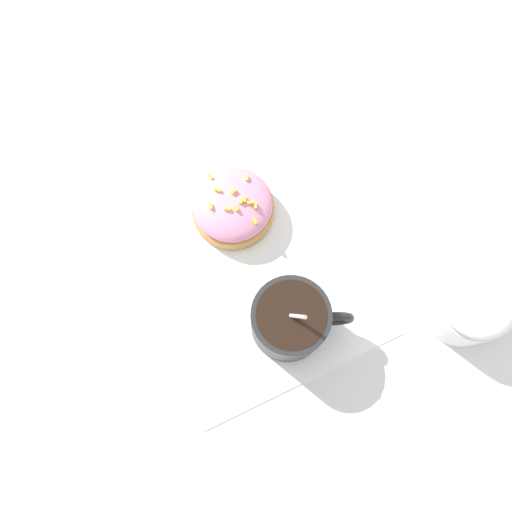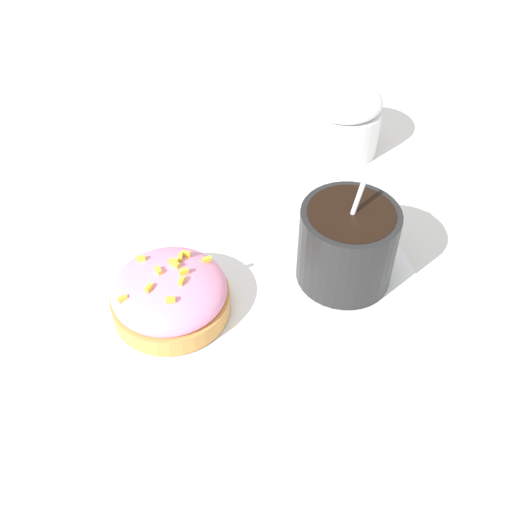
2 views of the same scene
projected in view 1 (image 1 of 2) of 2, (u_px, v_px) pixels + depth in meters
ground_plane at (253, 271)px, 0.57m from camera, size 3.00×3.00×0.00m
paper_napkin at (253, 270)px, 0.57m from camera, size 0.27×0.25×0.00m
coffee_cup at (291, 320)px, 0.51m from camera, size 0.08×0.10×0.10m
frosted_pastry at (232, 206)px, 0.57m from camera, size 0.10×0.10×0.04m
sugar_bowl at (471, 305)px, 0.52m from camera, size 0.08×0.08×0.07m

